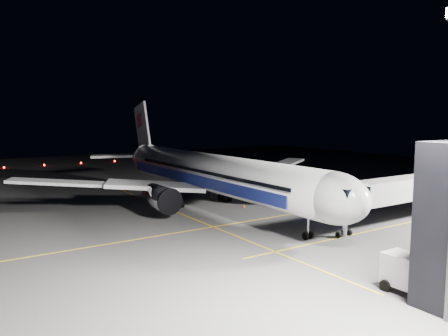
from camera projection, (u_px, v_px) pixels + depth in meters
ground at (212, 207)px, 65.97m from camera, size 200.00×200.00×0.00m
guide_line_main at (252, 221)px, 57.67m from camera, size 0.25×80.00×0.01m
guide_line_cross at (176, 212)px, 62.71m from camera, size 70.00×0.25×0.01m
guide_line_side at (376, 229)px, 53.14m from camera, size 0.25×40.00×0.01m
airliner at (208, 173)px, 66.25m from camera, size 61.48×54.22×16.64m
jet_bridge at (418, 187)px, 56.98m from camera, size 3.60×34.40×6.30m
taxiway_lights at (81, 163)px, 125.74m from camera, size 0.44×60.44×0.44m
service_truck at (420, 277)px, 33.21m from camera, size 5.91×2.71×3.00m
baggage_tug at (314, 193)px, 74.55m from camera, size 2.16×1.75×1.54m
safety_cone_a at (244, 206)px, 65.88m from camera, size 0.38×0.38×0.57m
safety_cone_b at (290, 198)px, 72.02m from camera, size 0.44×0.44×0.66m
safety_cone_c at (211, 196)px, 73.73m from camera, size 0.39×0.39×0.59m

